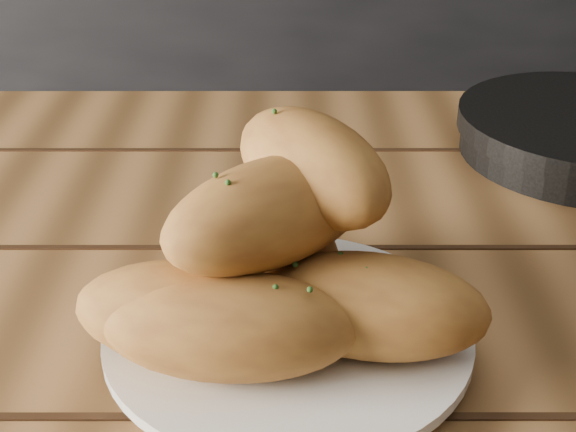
{
  "coord_description": "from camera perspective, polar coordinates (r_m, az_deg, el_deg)",
  "views": [
    {
      "loc": [
        0.01,
        0.01,
        1.08
      ],
      "look_at": [
        0.01,
        0.46,
        0.84
      ],
      "focal_mm": 50.0,
      "sensor_mm": 36.0,
      "label": 1
    }
  ],
  "objects": [
    {
      "name": "counter",
      "position": [
        1.81,
        -0.24,
        7.72
      ],
      "size": [
        2.8,
        0.6,
        0.9
      ],
      "primitive_type": "cube",
      "color": "black",
      "rests_on": "ground"
    },
    {
      "name": "bread_rolls",
      "position": [
        0.5,
        -0.83,
        -3.26
      ],
      "size": [
        0.27,
        0.22,
        0.14
      ],
      "color": "#B37931",
      "rests_on": "plate"
    },
    {
      "name": "table",
      "position": [
        0.65,
        13.23,
        -13.91
      ],
      "size": [
        1.48,
        0.97,
        0.75
      ],
      "color": "#996939",
      "rests_on": "ground"
    },
    {
      "name": "plate",
      "position": [
        0.54,
        0.0,
        -8.52
      ],
      "size": [
        0.24,
        0.24,
        0.02
      ],
      "color": "white",
      "rests_on": "table"
    }
  ]
}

